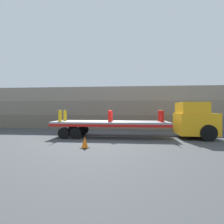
{
  "coord_description": "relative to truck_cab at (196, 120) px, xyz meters",
  "views": [
    {
      "loc": [
        1.49,
        -13.9,
        2.24
      ],
      "look_at": [
        0.13,
        0.0,
        2.01
      ],
      "focal_mm": 28.0,
      "sensor_mm": 36.0,
      "label": 1
    }
  ],
  "objects": [
    {
      "name": "fire_hydrant_yellow_far_0",
      "position": [
        -10.55,
        0.54,
        0.31
      ],
      "size": [
        0.32,
        0.47,
        0.9
      ],
      "color": "gold",
      "rests_on": "flatbed_trailer"
    },
    {
      "name": "fire_hydrant_red_far_1",
      "position": [
        -6.58,
        0.54,
        0.31
      ],
      "size": [
        0.32,
        0.47,
        0.9
      ],
      "color": "red",
      "rests_on": "flatbed_trailer"
    },
    {
      "name": "cargo_strap_middle",
      "position": [
        -2.62,
        0.0,
        0.77
      ],
      "size": [
        0.05,
        2.67,
        0.01
      ],
      "color": "yellow",
      "rests_on": "fire_hydrant_red_near_2"
    },
    {
      "name": "flatbed_trailer",
      "position": [
        -7.19,
        0.0,
        -0.37
      ],
      "size": [
        9.13,
        2.58,
        1.26
      ],
      "color": "gray",
      "rests_on": "ground_plane"
    },
    {
      "name": "truck_cab",
      "position": [
        0.0,
        0.0,
        0.0
      ],
      "size": [
        2.71,
        2.61,
        2.76
      ],
      "color": "orange",
      "rests_on": "ground_plane"
    },
    {
      "name": "rock_cliff",
      "position": [
        -6.58,
        6.83,
        0.99
      ],
      "size": [
        60.0,
        3.3,
        4.77
      ],
      "color": "#706656",
      "rests_on": "ground_plane"
    },
    {
      "name": "ground_plane",
      "position": [
        -6.58,
        0.0,
        -1.4
      ],
      "size": [
        120.0,
        120.0,
        0.0
      ],
      "primitive_type": "plane",
      "color": "#3F4244"
    },
    {
      "name": "fire_hydrant_red_near_1",
      "position": [
        -6.58,
        -0.54,
        0.31
      ],
      "size": [
        0.32,
        0.47,
        0.9
      ],
      "color": "red",
      "rests_on": "flatbed_trailer"
    },
    {
      "name": "cargo_strap_rear",
      "position": [
        -10.55,
        0.0,
        0.77
      ],
      "size": [
        0.05,
        2.67,
        0.01
      ],
      "color": "yellow",
      "rests_on": "fire_hydrant_yellow_near_0"
    },
    {
      "name": "fire_hydrant_red_far_2",
      "position": [
        -2.62,
        0.54,
        0.31
      ],
      "size": [
        0.32,
        0.47,
        0.9
      ],
      "color": "red",
      "rests_on": "flatbed_trailer"
    },
    {
      "name": "fire_hydrant_yellow_near_0",
      "position": [
        -10.55,
        -0.54,
        0.31
      ],
      "size": [
        0.32,
        0.47,
        0.9
      ],
      "color": "gold",
      "rests_on": "flatbed_trailer"
    },
    {
      "name": "fire_hydrant_red_near_2",
      "position": [
        -2.62,
        -0.54,
        0.31
      ],
      "size": [
        0.32,
        0.47,
        0.9
      ],
      "color": "red",
      "rests_on": "flatbed_trailer"
    },
    {
      "name": "traffic_cone",
      "position": [
        -7.63,
        -4.07,
        -1.07
      ],
      "size": [
        0.49,
        0.49,
        0.67
      ],
      "color": "black",
      "rests_on": "ground_plane"
    }
  ]
}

